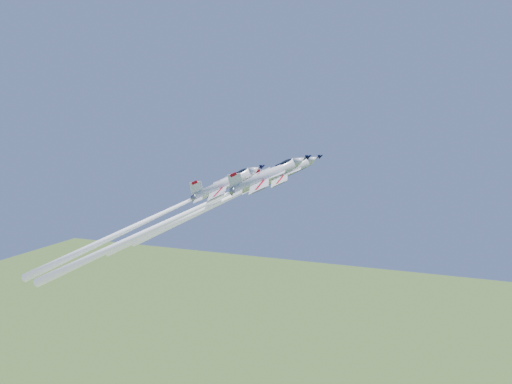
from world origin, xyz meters
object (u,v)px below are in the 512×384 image
at_px(jet_left, 204,208).
at_px(jet_right, 173,220).
at_px(jet_slot, 144,222).
at_px(jet_lead, 229,198).

relative_size(jet_left, jet_right, 0.76).
xyz_separation_m(jet_right, jet_slot, (-7.92, 1.59, -1.27)).
relative_size(jet_lead, jet_right, 0.73).
relative_size(jet_lead, jet_left, 0.95).
distance_m(jet_right, jet_slot, 8.18).
xyz_separation_m(jet_lead, jet_slot, (-16.59, -7.52, -4.97)).
relative_size(jet_left, jet_slot, 0.82).
bearing_deg(jet_slot, jet_lead, 95.78).
bearing_deg(jet_lead, jet_right, -62.16).
xyz_separation_m(jet_left, jet_slot, (-8.93, -10.79, -1.84)).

